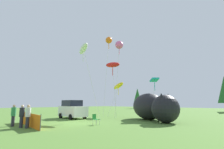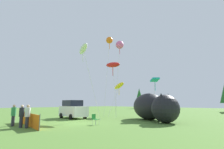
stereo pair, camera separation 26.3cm
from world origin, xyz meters
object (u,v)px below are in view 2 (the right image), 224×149
object	(u,v)px
folding_chair	(95,118)
kite_yellow_hero	(119,86)
kite_red_lizard	(113,65)
parked_car	(73,109)
spectator_in_black_shirt	(27,115)
inflatable_cat	(152,108)
kite_white_ghost	(83,49)
kite_teal_diamond	(155,80)
kite_orange_flower	(109,40)
spectator_in_grey_shirt	(21,115)
spectator_in_green_shirt	(13,114)
kite_pink_octopus	(120,45)

from	to	relation	value
folding_chair	kite_yellow_hero	size ratio (longest dim) A/B	0.18
folding_chair	kite_red_lizard	distance (m)	7.89
parked_car	spectator_in_black_shirt	distance (m)	8.33
parked_car	inflatable_cat	xyz separation A→B (m)	(8.10, 4.63, 0.29)
kite_white_ghost	kite_teal_diamond	xyz separation A→B (m)	(2.85, 8.43, -2.63)
parked_car	kite_orange_flower	size ratio (longest dim) A/B	0.38
spectator_in_black_shirt	spectator_in_grey_shirt	world-z (taller)	spectator_in_black_shirt
parked_car	kite_yellow_hero	distance (m)	7.35
kite_white_ghost	parked_car	bearing A→B (deg)	156.94
kite_red_lizard	parked_car	bearing A→B (deg)	-148.16
spectator_in_green_shirt	kite_red_lizard	world-z (taller)	kite_red_lizard
spectator_in_black_shirt	spectator_in_green_shirt	xyz separation A→B (m)	(-1.85, -0.42, -0.00)
spectator_in_grey_shirt	kite_yellow_hero	world-z (taller)	kite_yellow_hero
spectator_in_grey_shirt	spectator_in_black_shirt	bearing A→B (deg)	20.98
spectator_in_black_shirt	kite_white_ghost	bearing A→B (deg)	91.73
kite_pink_octopus	kite_teal_diamond	size ratio (longest dim) A/B	2.08
kite_orange_flower	spectator_in_black_shirt	bearing A→B (deg)	-74.13
parked_car	kite_white_ghost	xyz separation A→B (m)	(4.58, -1.95, 6.08)
inflatable_cat	kite_yellow_hero	bearing A→B (deg)	-164.68
kite_white_ghost	kite_yellow_hero	xyz separation A→B (m)	(-2.97, 8.38, -2.91)
spectator_in_green_shirt	parked_car	bearing A→B (deg)	111.58
kite_teal_diamond	parked_car	bearing A→B (deg)	-138.92
kite_white_ghost	spectator_in_grey_shirt	bearing A→B (deg)	-94.92
folding_chair	inflatable_cat	xyz separation A→B (m)	(1.29, 6.76, 0.79)
kite_red_lizard	inflatable_cat	bearing A→B (deg)	27.39
spectator_in_black_shirt	kite_yellow_hero	size ratio (longest dim) A/B	0.35
spectator_in_black_shirt	kite_pink_octopus	distance (m)	14.38
spectator_in_black_shirt	kite_yellow_hero	xyz separation A→B (m)	(-3.12, 13.29, 3.29)
spectator_in_black_shirt	kite_orange_flower	world-z (taller)	kite_orange_flower
folding_chair	spectator_in_grey_shirt	size ratio (longest dim) A/B	0.53
folding_chair	spectator_in_green_shirt	xyz separation A→B (m)	(-3.93, -5.14, 0.39)
kite_yellow_hero	kite_red_lizard	xyz separation A→B (m)	(2.59, -3.82, 2.06)
kite_yellow_hero	kite_teal_diamond	distance (m)	5.83
spectator_in_green_shirt	spectator_in_grey_shirt	bearing A→B (deg)	8.95
kite_yellow_hero	kite_red_lizard	distance (m)	5.05
spectator_in_black_shirt	kite_red_lizard	distance (m)	10.88
spectator_in_black_shirt	kite_white_ghost	distance (m)	7.91
spectator_in_grey_shirt	kite_yellow_hero	bearing A→B (deg)	100.61
kite_yellow_hero	folding_chair	bearing A→B (deg)	-58.75
inflatable_cat	kite_red_lizard	world-z (taller)	kite_red_lizard
spectator_in_green_shirt	kite_teal_diamond	size ratio (longest dim) A/B	0.35
kite_pink_octopus	kite_teal_diamond	bearing A→B (deg)	24.29
spectator_in_green_shirt	kite_yellow_hero	bearing A→B (deg)	95.28
folding_chair	kite_red_lizard	world-z (taller)	kite_red_lizard
parked_car	kite_white_ghost	bearing A→B (deg)	-18.57
kite_red_lizard	kite_orange_flower	distance (m)	5.50
folding_chair	kite_teal_diamond	bearing A→B (deg)	77.31
spectator_in_green_shirt	kite_orange_flower	size ratio (longest dim) A/B	0.15
kite_orange_flower	kite_pink_octopus	bearing A→B (deg)	0.28
folding_chair	kite_pink_octopus	world-z (taller)	kite_pink_octopus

